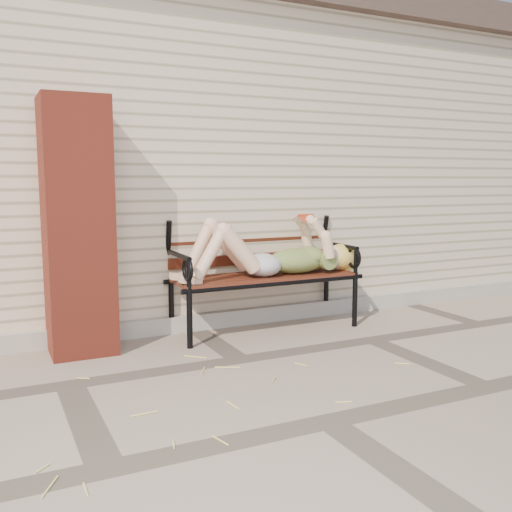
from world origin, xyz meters
TOP-DOWN VIEW (x-y plane):
  - ground at (0.00, 0.00)m, footprint 80.00×80.00m
  - house_wall at (0.00, 3.00)m, footprint 8.00×4.00m
  - house_roof at (0.00, 3.00)m, footprint 8.30×4.30m
  - foundation_strip at (0.00, 0.97)m, footprint 8.00×0.10m
  - brick_pillar at (-2.30, 0.75)m, footprint 0.50×0.50m
  - garden_bench at (-0.68, 0.82)m, footprint 1.85×0.74m
  - reading_woman at (-0.66, 0.67)m, footprint 1.74×0.40m
  - straw_scatter at (-1.87, -0.52)m, footprint 3.09×1.21m

SIDE VIEW (x-z plane):
  - ground at x=0.00m, z-range 0.00..0.00m
  - straw_scatter at x=-1.87m, z-range 0.00..0.01m
  - foundation_strip at x=0.00m, z-range 0.00..0.15m
  - garden_bench at x=-0.68m, z-range 0.07..1.27m
  - reading_woman at x=-0.66m, z-range 0.44..0.99m
  - brick_pillar at x=-2.30m, z-range 0.00..2.00m
  - house_wall at x=0.00m, z-range 0.00..3.00m
  - house_roof at x=0.00m, z-range 3.00..3.30m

